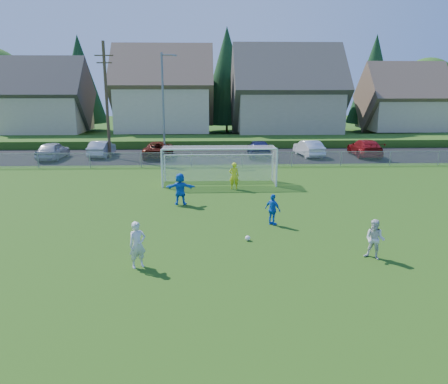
{
  "coord_description": "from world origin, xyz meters",
  "views": [
    {
      "loc": [
        -0.82,
        -12.26,
        6.42
      ],
      "look_at": [
        0.0,
        8.0,
        1.4
      ],
      "focal_mm": 35.0,
      "sensor_mm": 36.0,
      "label": 1
    }
  ],
  "objects": [
    {
      "name": "car_g",
      "position": [
        13.64,
        26.77,
        0.77
      ],
      "size": [
        2.45,
        5.42,
        1.54
      ],
      "primitive_type": "imported",
      "rotation": [
        0.0,
        0.0,
        3.09
      ],
      "color": "maroon",
      "rests_on": "ground"
    },
    {
      "name": "player_blue_b",
      "position": [
        -2.27,
        10.94,
        0.88
      ],
      "size": [
        1.63,
        0.54,
        1.75
      ],
      "primitive_type": "imported",
      "rotation": [
        0.0,
        0.0,
        3.13
      ],
      "color": "blue",
      "rests_on": "ground"
    },
    {
      "name": "car_a",
      "position": [
        -14.31,
        26.3,
        0.77
      ],
      "size": [
        1.93,
        4.55,
        1.54
      ],
      "primitive_type": "imported",
      "rotation": [
        0.0,
        0.0,
        3.12
      ],
      "color": "#AAACB2",
      "rests_on": "ground"
    },
    {
      "name": "ground",
      "position": [
        0.0,
        0.0,
        0.0
      ],
      "size": [
        160.0,
        160.0,
        0.0
      ],
      "primitive_type": "plane",
      "color": "#193D0C",
      "rests_on": "ground"
    },
    {
      "name": "player_white_b",
      "position": [
        5.46,
        2.93,
        0.77
      ],
      "size": [
        0.94,
        0.91,
        1.53
      ],
      "primitive_type": "imported",
      "rotation": [
        0.0,
        0.0,
        -0.65
      ],
      "color": "silver",
      "rests_on": "ground"
    },
    {
      "name": "soccer_goal",
      "position": [
        0.0,
        16.05,
        1.63
      ],
      "size": [
        7.42,
        1.9,
        2.5
      ],
      "color": "white",
      "rests_on": "ground"
    },
    {
      "name": "car_b",
      "position": [
        -10.37,
        27.66,
        0.72
      ],
      "size": [
        1.74,
        4.43,
        1.44
      ],
      "primitive_type": "imported",
      "rotation": [
        0.0,
        0.0,
        3.09
      ],
      "color": "#BABABA",
      "rests_on": "ground"
    },
    {
      "name": "chainlink_fence",
      "position": [
        0.0,
        22.0,
        0.63
      ],
      "size": [
        52.06,
        0.06,
        1.2
      ],
      "color": "gray",
      "rests_on": "ground"
    },
    {
      "name": "soccer_ball",
      "position": [
        0.88,
        5.06,
        0.11
      ],
      "size": [
        0.22,
        0.22,
        0.22
      ],
      "primitive_type": "sphere",
      "color": "white",
      "rests_on": "ground"
    },
    {
      "name": "car_e",
      "position": [
        3.89,
        26.63,
        0.8
      ],
      "size": [
        2.05,
        4.76,
        1.6
      ],
      "primitive_type": "imported",
      "rotation": [
        0.0,
        0.0,
        3.11
      ],
      "color": "#161B4E",
      "rests_on": "ground"
    },
    {
      "name": "houses_row",
      "position": [
        1.97,
        42.46,
        7.33
      ],
      "size": [
        53.9,
        11.45,
        13.27
      ],
      "color": "tan",
      "rests_on": "ground"
    },
    {
      "name": "player_white_a",
      "position": [
        -3.32,
        2.51,
        0.85
      ],
      "size": [
        0.74,
        0.66,
        1.7
      ],
      "primitive_type": "imported",
      "rotation": [
        0.0,
        0.0,
        0.51
      ],
      "color": "silver",
      "rests_on": "ground"
    },
    {
      "name": "goalkeeper",
      "position": [
        0.89,
        14.4,
        0.85
      ],
      "size": [
        0.62,
        0.41,
        1.7
      ],
      "primitive_type": "imported",
      "rotation": [
        0.0,
        0.0,
        3.13
      ],
      "color": "yellow",
      "rests_on": "ground"
    },
    {
      "name": "car_f",
      "position": [
        8.51,
        27.01,
        0.73
      ],
      "size": [
        2.11,
        4.6,
        1.46
      ],
      "primitive_type": "imported",
      "rotation": [
        0.0,
        0.0,
        3.27
      ],
      "color": "white",
      "rests_on": "ground"
    },
    {
      "name": "grass_embankment",
      "position": [
        0.0,
        35.0,
        0.4
      ],
      "size": [
        70.0,
        6.0,
        0.8
      ],
      "primitive_type": "cube",
      "color": "#1E420F",
      "rests_on": "ground"
    },
    {
      "name": "tree_row",
      "position": [
        1.04,
        48.74,
        6.91
      ],
      "size": [
        65.98,
        12.36,
        13.8
      ],
      "color": "#382616",
      "rests_on": "ground"
    },
    {
      "name": "utility_pole",
      "position": [
        -9.5,
        27.0,
        5.15
      ],
      "size": [
        1.6,
        0.26,
        10.0
      ],
      "color": "#473321",
      "rests_on": "ground"
    },
    {
      "name": "asphalt_lot",
      "position": [
        0.0,
        27.5,
        0.01
      ],
      "size": [
        60.0,
        60.0,
        0.0
      ],
      "primitive_type": "plane",
      "color": "black",
      "rests_on": "ground"
    },
    {
      "name": "player_blue_a",
      "position": [
        2.24,
        7.17,
        0.74
      ],
      "size": [
        0.85,
        0.87,
        1.47
      ],
      "primitive_type": "imported",
      "rotation": [
        0.0,
        0.0,
        2.33
      ],
      "color": "blue",
      "rests_on": "ground"
    },
    {
      "name": "streetlight",
      "position": [
        -4.45,
        26.0,
        4.84
      ],
      "size": [
        1.38,
        0.18,
        9.0
      ],
      "color": "slate",
      "rests_on": "ground"
    },
    {
      "name": "car_c",
      "position": [
        -5.15,
        27.02,
        0.73
      ],
      "size": [
        2.46,
        5.26,
        1.46
      ],
      "primitive_type": "imported",
      "rotation": [
        0.0,
        0.0,
        3.15
      ],
      "color": "#4E1308",
      "rests_on": "ground"
    }
  ]
}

